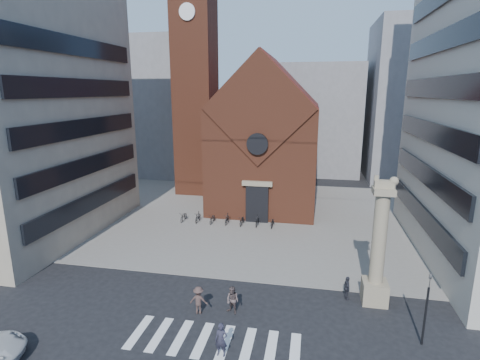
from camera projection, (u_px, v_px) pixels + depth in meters
name	position (u px, v px, depth m)	size (l,w,h in m)	color
ground	(218.00, 310.00, 24.05)	(120.00, 120.00, 0.00)	black
piazza	(260.00, 216.00, 42.18)	(46.00, 30.00, 0.05)	gray
zebra_crossing	(214.00, 341.00, 21.09)	(10.20, 3.20, 0.01)	white
church	(267.00, 139.00, 46.09)	(12.00, 16.65, 18.00)	brown
campanile	(195.00, 75.00, 48.98)	(5.50, 5.50, 31.20)	brown
bg_block_left	(161.00, 107.00, 63.41)	(16.00, 14.00, 22.00)	gray
bg_block_mid	(317.00, 119.00, 63.77)	(14.00, 12.00, 18.00)	gray
bg_block_right	(424.00, 103.00, 57.21)	(16.00, 14.00, 24.00)	gray
lion_column	(378.00, 254.00, 24.23)	(1.63, 1.60, 8.68)	tan
traffic_light	(426.00, 308.00, 20.32)	(0.13, 0.16, 4.30)	black
pedestrian_0	(221.00, 340.00, 19.77)	(0.68, 0.45, 1.87)	#282736
pedestrian_1	(233.00, 300.00, 23.57)	(0.87, 0.68, 1.80)	#544443
pedestrian_2	(347.00, 288.00, 25.18)	(0.96, 0.40, 1.65)	#292A32
pedestrian_3	(199.00, 300.00, 23.56)	(1.18, 0.68, 1.82)	#44322D
scooter_0	(184.00, 216.00, 40.37)	(0.65, 1.86, 0.98)	black
scooter_1	(198.00, 217.00, 40.06)	(0.51, 1.80, 1.08)	black
scooter_2	(212.00, 218.00, 39.77)	(0.65, 1.86, 0.98)	black
scooter_3	(227.00, 219.00, 39.46)	(0.51, 1.80, 1.08)	black
scooter_4	(242.00, 220.00, 39.17)	(0.65, 1.86, 0.98)	black
scooter_5	(257.00, 221.00, 38.86)	(0.51, 1.80, 1.08)	black
scooter_6	(272.00, 222.00, 38.57)	(0.65, 1.86, 0.98)	black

